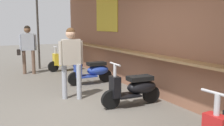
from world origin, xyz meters
The scene contains 7 objects.
ground_plane centered at (0.00, 0.00, 0.00)m, with size 38.53×38.53×0.00m, color #605B54.
market_stall_facade centered at (0.00, 1.91, 2.06)m, with size 13.76×2.07×3.79m.
scooter_yellow centered at (-4.86, 1.08, 0.39)m, with size 0.48×1.40×0.97m.
scooter_blue centered at (-2.36, 1.08, 0.39)m, with size 0.46×1.40×0.97m.
scooter_black centered at (-0.03, 1.08, 0.39)m, with size 0.48×1.40×0.97m.
shopper_with_handbag centered at (-4.85, -0.39, 1.07)m, with size 0.33×0.69×1.74m.
shopper_browsing centered at (-1.14, 0.02, 1.05)m, with size 0.31×0.58×1.69m.
Camera 1 is at (4.37, -1.78, 1.73)m, focal length 39.51 mm.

